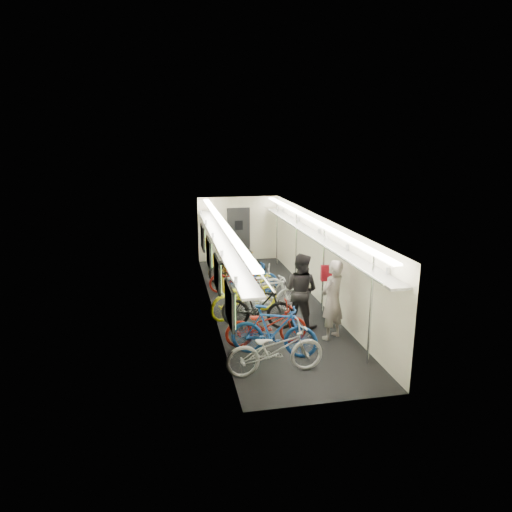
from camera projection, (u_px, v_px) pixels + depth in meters
name	position (u px, v px, depth m)	size (l,w,h in m)	color
train_car_shell	(249.00, 241.00, 12.81)	(10.00, 10.00, 10.00)	black
bicycle_0	(275.00, 349.00, 8.72)	(0.67, 1.92, 1.01)	#A8A8AD
bicycle_1	(274.00, 331.00, 9.45)	(0.52, 1.84, 1.11)	navy
bicycle_2	(266.00, 325.00, 9.97)	(0.64, 1.83, 0.96)	maroon
bicycle_3	(258.00, 307.00, 10.87)	(0.51, 1.81, 1.09)	black
bicycle_4	(245.00, 296.00, 11.66)	(0.71, 2.04, 1.07)	#CDC913
bicycle_5	(269.00, 295.00, 11.82)	(0.47, 1.68, 1.01)	silver
bicycle_6	(251.00, 282.00, 12.93)	(0.65, 1.88, 0.99)	#BBBABF
bicycle_7	(252.00, 278.00, 13.36)	(0.45, 1.60, 0.96)	#184291
bicycle_8	(238.00, 277.00, 13.56)	(0.61, 1.74, 0.91)	maroon
bicycle_9	(238.00, 267.00, 14.32)	(0.52, 1.86, 1.11)	black
bicycle_10	(235.00, 266.00, 14.73)	(0.64, 1.83, 0.96)	orange
passenger_near	(332.00, 300.00, 10.22)	(0.67, 0.44, 1.84)	gray
passenger_mid	(301.00, 290.00, 10.92)	(0.88, 0.69, 1.82)	black
backpack	(326.00, 273.00, 11.02)	(0.26, 0.14, 0.38)	maroon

